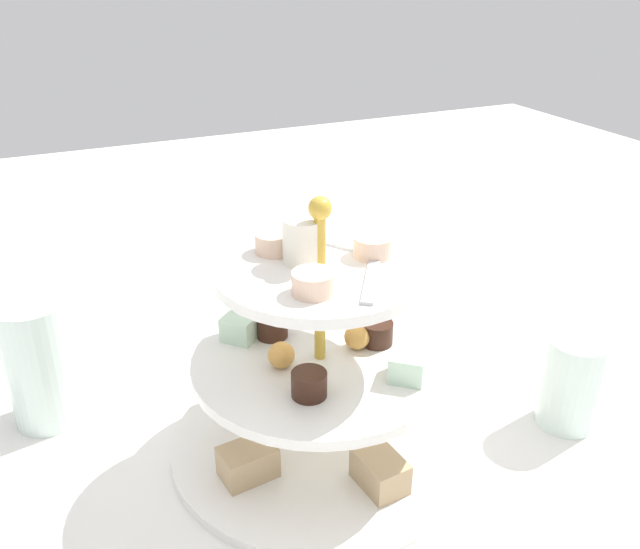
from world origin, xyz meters
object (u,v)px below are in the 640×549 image
water_glass_mid_back (572,382)px  water_glass_tall_right (40,363)px  tiered_serving_stand (320,379)px  butter_knife_left (316,289)px

water_glass_mid_back → water_glass_tall_right: bearing=64.9°
tiered_serving_stand → water_glass_tall_right: size_ratio=2.15×
water_glass_tall_right → butter_knife_left: 0.40m
butter_knife_left → water_glass_mid_back: 0.39m
water_glass_tall_right → butter_knife_left: size_ratio=0.78×
water_glass_tall_right → butter_knife_left: water_glass_tall_right is taller
tiered_serving_stand → water_glass_mid_back: (-0.07, -0.24, -0.03)m
butter_knife_left → water_glass_mid_back: bearing=137.0°
tiered_serving_stand → water_glass_mid_back: 0.25m
water_glass_tall_right → water_glass_mid_back: water_glass_tall_right is taller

